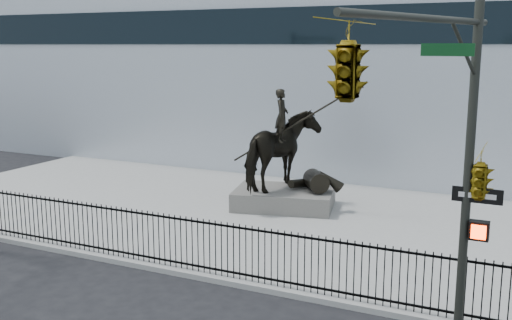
% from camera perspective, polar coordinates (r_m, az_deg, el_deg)
% --- Properties ---
extents(ground, '(120.00, 120.00, 0.00)m').
position_cam_1_polar(ground, '(15.72, -8.41, -12.37)').
color(ground, black).
rests_on(ground, ground).
extents(plaza, '(30.00, 12.00, 0.15)m').
position_cam_1_polar(plaza, '(21.49, 2.10, -5.60)').
color(plaza, gray).
rests_on(plaza, ground).
extents(building, '(44.00, 14.00, 9.00)m').
position_cam_1_polar(building, '(32.98, 11.30, 7.79)').
color(building, silver).
rests_on(building, ground).
extents(picket_fence, '(22.10, 0.10, 1.50)m').
position_cam_1_polar(picket_fence, '(16.37, -6.03, -7.96)').
color(picket_fence, black).
rests_on(picket_fence, plaza).
extents(statue_plinth, '(4.13, 3.28, 0.68)m').
position_cam_1_polar(statue_plinth, '(22.64, 2.69, -3.65)').
color(statue_plinth, '#5B5854').
rests_on(statue_plinth, plaza).
extents(equestrian_statue, '(4.57, 3.38, 3.96)m').
position_cam_1_polar(equestrian_statue, '(22.25, 2.90, 0.77)').
color(equestrian_statue, black).
rests_on(equestrian_statue, statue_plinth).
extents(traffic_signal_right, '(2.17, 6.86, 7.00)m').
position_cam_1_polar(traffic_signal_right, '(10.14, 15.58, 2.96)').
color(traffic_signal_right, '#272924').
rests_on(traffic_signal_right, ground).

